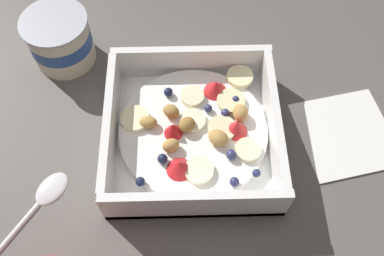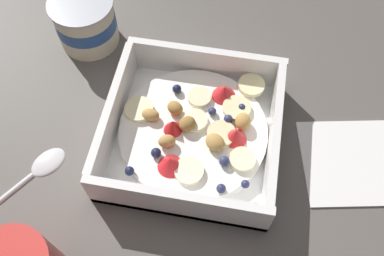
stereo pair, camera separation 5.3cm
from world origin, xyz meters
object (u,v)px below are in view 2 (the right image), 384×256
at_px(spoon, 30,175).
at_px(yogurt_cup, 86,22).
at_px(folded_napkin, 350,161).
at_px(fruit_bowl, 193,132).

height_order(spoon, yogurt_cup, yogurt_cup).
bearing_deg(folded_napkin, yogurt_cup, 160.03).
distance_m(fruit_bowl, yogurt_cup, 0.23).
xyz_separation_m(fruit_bowl, spoon, (-0.19, -0.09, -0.02)).
xyz_separation_m(spoon, yogurt_cup, (0.01, 0.23, 0.03)).
bearing_deg(yogurt_cup, folded_napkin, -19.97).
height_order(spoon, folded_napkin, spoon).
relative_size(fruit_bowl, yogurt_cup, 2.32).
distance_m(fruit_bowl, folded_napkin, 0.20).
relative_size(spoon, folded_napkin, 1.29).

